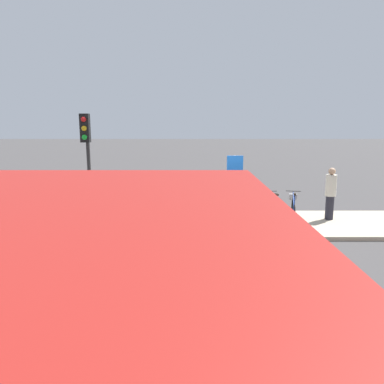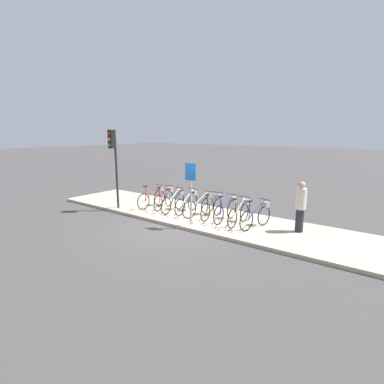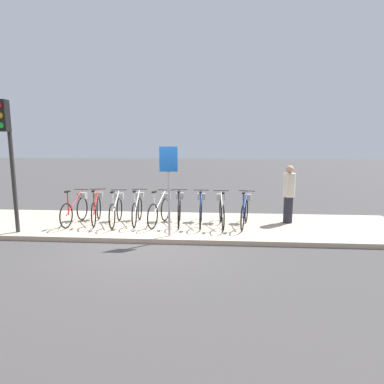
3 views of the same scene
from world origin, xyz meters
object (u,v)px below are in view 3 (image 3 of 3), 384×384
(parked_bicycle_6, at_px, (201,209))
(parked_bicycle_8, at_px, (245,210))
(parked_bicycle_4, at_px, (161,209))
(parked_bicycle_3, at_px, (138,208))
(traffic_light, at_px, (7,139))
(parked_bicycle_1, at_px, (97,207))
(parked_bicycle_7, at_px, (222,210))
(parked_bicycle_5, at_px, (179,208))
(parked_bicycle_2, at_px, (117,209))
(pedestrian, at_px, (289,193))
(parked_bicycle_0, at_px, (76,208))
(sign_post, at_px, (169,176))

(parked_bicycle_6, height_order, parked_bicycle_8, same)
(parked_bicycle_8, bearing_deg, parked_bicycle_4, 179.58)
(parked_bicycle_3, distance_m, traffic_light, 3.72)
(parked_bicycle_1, bearing_deg, parked_bicycle_4, -1.59)
(parked_bicycle_7, bearing_deg, parked_bicycle_5, 174.55)
(parked_bicycle_2, xyz_separation_m, parked_bicycle_3, (0.57, 0.17, 0.00))
(parked_bicycle_7, distance_m, pedestrian, 2.05)
(parked_bicycle_0, relative_size, traffic_light, 0.50)
(parked_bicycle_7, distance_m, traffic_light, 5.79)
(parked_bicycle_5, bearing_deg, parked_bicycle_1, -179.43)
(parked_bicycle_7, xyz_separation_m, traffic_light, (-5.32, -1.20, 1.95))
(parked_bicycle_0, distance_m, parked_bicycle_8, 4.87)
(parked_bicycle_1, relative_size, parked_bicycle_6, 0.98)
(parked_bicycle_6, xyz_separation_m, pedestrian, (2.54, 0.39, 0.44))
(parked_bicycle_1, xyz_separation_m, parked_bicycle_7, (3.66, -0.09, 0.00))
(parked_bicycle_1, bearing_deg, traffic_light, -142.19)
(parked_bicycle_0, distance_m, traffic_light, 2.52)
(parked_bicycle_3, height_order, sign_post, sign_post)
(parked_bicycle_2, xyz_separation_m, parked_bicycle_6, (2.43, 0.13, 0.00))
(parked_bicycle_5, bearing_deg, sign_post, -94.76)
(parked_bicycle_2, distance_m, parked_bicycle_6, 2.43)
(parked_bicycle_1, height_order, sign_post, sign_post)
(parked_bicycle_8, height_order, traffic_light, traffic_light)
(pedestrian, distance_m, sign_post, 3.70)
(parked_bicycle_1, height_order, pedestrian, pedestrian)
(parked_bicycle_7, height_order, traffic_light, traffic_light)
(parked_bicycle_5, xyz_separation_m, parked_bicycle_6, (0.63, -0.04, 0.00))
(parked_bicycle_2, bearing_deg, traffic_light, -153.50)
(parked_bicycle_6, bearing_deg, sign_post, -120.84)
(parked_bicycle_5, bearing_deg, pedestrian, 6.33)
(parked_bicycle_1, bearing_deg, pedestrian, 3.83)
(parked_bicycle_4, xyz_separation_m, traffic_light, (-3.57, -1.24, 1.95))
(parked_bicycle_4, bearing_deg, parked_bicycle_6, 2.06)
(parked_bicycle_2, xyz_separation_m, parked_bicycle_8, (3.67, 0.07, 0.00))
(parked_bicycle_5, relative_size, sign_post, 0.75)
(parked_bicycle_6, bearing_deg, parked_bicycle_3, 178.58)
(parked_bicycle_6, height_order, traffic_light, traffic_light)
(parked_bicycle_3, xyz_separation_m, traffic_light, (-2.88, -1.32, 1.95))
(parked_bicycle_6, height_order, parked_bicycle_7, same)
(parked_bicycle_3, relative_size, parked_bicycle_4, 1.01)
(parked_bicycle_1, xyz_separation_m, pedestrian, (5.61, 0.37, 0.44))
(pedestrian, height_order, traffic_light, traffic_light)
(parked_bicycle_3, relative_size, parked_bicycle_6, 1.00)
(parked_bicycle_7, bearing_deg, traffic_light, -167.32)
(parked_bicycle_0, height_order, parked_bicycle_3, same)
(parked_bicycle_5, relative_size, pedestrian, 0.98)
(parked_bicycle_1, distance_m, parked_bicycle_3, 1.22)
(parked_bicycle_7, height_order, pedestrian, pedestrian)
(parked_bicycle_3, bearing_deg, parked_bicycle_2, -163.03)
(parked_bicycle_4, xyz_separation_m, parked_bicycle_7, (1.75, -0.04, 0.00))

